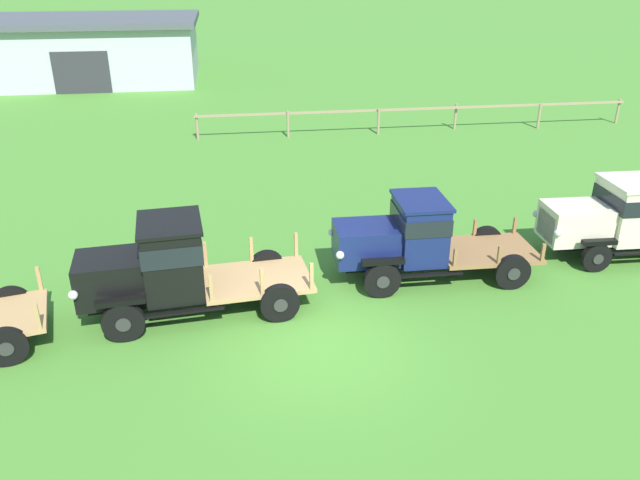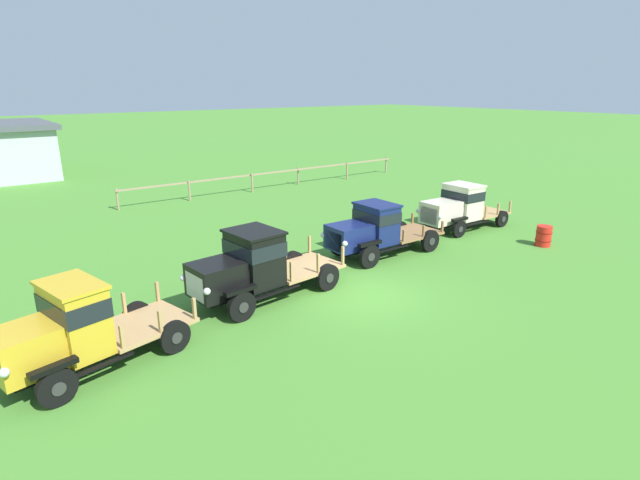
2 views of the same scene
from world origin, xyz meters
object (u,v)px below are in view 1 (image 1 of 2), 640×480
farm_shed (49,50)px  vintage_truck_far_side (616,217)px  vintage_truck_midrow_center (412,238)px  vintage_truck_second_in_line (167,267)px

farm_shed → vintage_truck_far_side: (21.11, -29.14, -0.86)m
vintage_truck_midrow_center → vintage_truck_far_side: same height
vintage_truck_second_in_line → vintage_truck_far_side: size_ratio=1.08×
farm_shed → vintage_truck_far_side: bearing=-54.1°
vintage_truck_midrow_center → vintage_truck_far_side: 5.75m
farm_shed → vintage_truck_second_in_line: size_ratio=3.53×
farm_shed → vintage_truck_midrow_center: (15.38, -29.60, -0.86)m
vintage_truck_second_in_line → vintage_truck_far_side: 11.69m
vintage_truck_midrow_center → vintage_truck_far_side: bearing=4.6°
farm_shed → vintage_truck_second_in_line: (9.50, -30.50, -0.78)m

